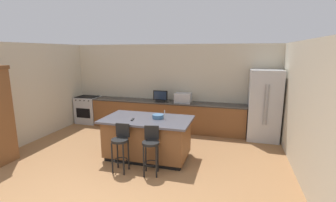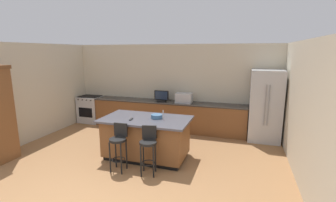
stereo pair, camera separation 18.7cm
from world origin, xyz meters
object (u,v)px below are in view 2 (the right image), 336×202
range_oven (91,109)px  tv_monitor (161,97)px  fruit_bowl (157,116)px  microwave (184,98)px  bar_stool_left (119,143)px  tv_remote (131,119)px  kitchen_island (146,138)px  refrigerator (265,106)px  bar_stool_right (148,146)px

range_oven → tv_monitor: (2.61, -0.05, 0.59)m
tv_monitor → fruit_bowl: 2.07m
microwave → bar_stool_left: microwave is taller
bar_stool_left → tv_remote: bearing=85.1°
kitchen_island → refrigerator: bearing=37.6°
microwave → tv_monitor: 0.70m
bar_stool_right → fruit_bowl: bearing=86.3°
refrigerator → bar_stool_right: (-2.30, -2.73, -0.39)m
kitchen_island → fruit_bowl: size_ratio=7.80×
refrigerator → bar_stool_left: size_ratio=1.98×
tv_monitor → fruit_bowl: bearing=-73.9°
fruit_bowl → tv_remote: (-0.50, -0.28, -0.03)m
bar_stool_right → tv_remote: bar_stool_right is taller
range_oven → bar_stool_left: bearing=-47.1°
kitchen_island → tv_remote: (-0.27, -0.20, 0.47)m
bar_stool_left → fruit_bowl: 1.05m
bar_stool_right → range_oven: bearing=127.9°
range_oven → microwave: bearing=0.0°
refrigerator → microwave: bearing=177.9°
range_oven → tv_monitor: 2.67m
kitchen_island → bar_stool_right: size_ratio=2.05×
kitchen_island → bar_stool_right: bar_stool_right is taller
bar_stool_right → kitchen_island: bearing=104.4°
refrigerator → tv_monitor: (-2.98, 0.03, 0.08)m
kitchen_island → refrigerator: (2.64, 2.03, 0.49)m
bar_stool_right → refrigerator: bearing=38.3°
refrigerator → bar_stool_left: refrigerator is taller
tv_monitor → bar_stool_right: size_ratio=0.46×
tv_monitor → tv_remote: tv_monitor is taller
refrigerator → kitchen_island: bearing=-142.4°
tv_monitor → range_oven: bearing=178.9°
microwave → fruit_bowl: microwave is taller
kitchen_island → fruit_bowl: bearing=17.4°
bar_stool_left → bar_stool_right: 0.63m
refrigerator → tv_monitor: 2.99m
range_oven → refrigerator: bearing=-0.8°
range_oven → fruit_bowl: (3.18, -2.04, 0.52)m
bar_stool_left → bar_stool_right: (0.63, 0.05, -0.01)m
refrigerator → microwave: size_ratio=4.02×
tv_monitor → refrigerator: bearing=-0.6°
microwave → tv_remote: microwave is taller
microwave → bar_stool_left: (-0.65, -2.86, -0.45)m
range_oven → bar_stool_right: size_ratio=0.94×
refrigerator → bar_stool_left: 4.06m
microwave → tv_remote: 2.40m
fruit_bowl → tv_remote: 0.57m
refrigerator → tv_monitor: bearing=179.4°
refrigerator → range_oven: size_ratio=2.12×
fruit_bowl → tv_monitor: bearing=106.1°
range_oven → tv_monitor: tv_monitor is taller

